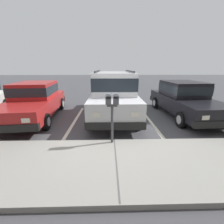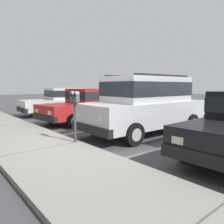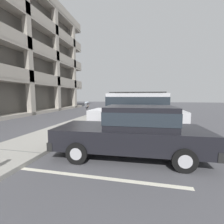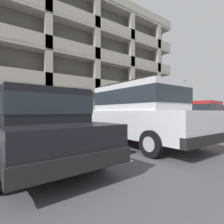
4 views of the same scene
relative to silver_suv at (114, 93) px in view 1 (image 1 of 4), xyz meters
name	(u,v)px [view 1 (image 1 of 4)]	position (x,y,z in m)	size (l,w,h in m)	color
ground_plane	(114,141)	(0.07, 2.41, -1.14)	(80.00, 80.00, 0.10)	#4C4C51
sidewalk	(116,164)	(0.07, 3.71, -1.03)	(40.00, 2.20, 0.12)	#9E9B93
parking_stall_lines	(73,124)	(1.65, 1.01, -1.08)	(12.78, 4.80, 0.01)	silver
silver_suv	(114,93)	(0.00, 0.00, 0.00)	(2.05, 4.80, 2.03)	silver
red_sedan	(184,98)	(-3.23, -0.07, -0.27)	(1.97, 4.55, 1.54)	black
dark_hatchback	(35,99)	(3.43, 0.12, -0.27)	(2.15, 4.62, 1.54)	red
parking_meter_near	(112,107)	(0.14, 2.76, 0.08)	(0.35, 0.12, 1.41)	#47474C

